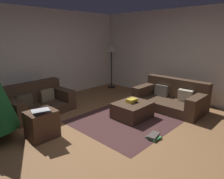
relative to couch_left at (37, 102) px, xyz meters
The scene contains 13 objects.
ground_plane 2.30m from the couch_left, 81.26° to the right, with size 6.40×6.40×0.00m, color brown.
rear_partition 1.40m from the couch_left, 68.59° to the left, with size 6.40×0.12×2.60m, color silver.
corner_partition 4.28m from the couch_left, 32.90° to the right, with size 0.12×6.40×2.60m, color silver.
couch_left is the anchor object (origin of this frame).
couch_right 3.44m from the couch_left, 40.81° to the right, with size 1.00×1.72×0.75m.
ottoman 2.36m from the couch_left, 54.52° to the right, with size 0.82×0.69×0.36m, color #473323.
gift_box 2.34m from the couch_left, 53.66° to the right, with size 0.24×0.17×0.08m, color gold.
tv_remote 2.41m from the couch_left, 53.88° to the right, with size 0.05×0.16×0.02m, color black.
side_table 1.40m from the couch_left, 112.90° to the right, with size 0.52×0.44×0.53m, color #4C3323.
laptop 1.49m from the couch_left, 112.62° to the right, with size 0.41×0.46×0.17m.
book_stack 2.97m from the couch_left, 72.94° to the right, with size 0.32×0.24×0.08m.
corner_lamp 3.21m from the couch_left, ahead, with size 0.36×0.36×1.55m.
area_rug 2.37m from the couch_left, 54.52° to the right, with size 2.60×2.00×0.01m, color #422625.
Camera 1 is at (-2.44, -2.34, 1.88)m, focal length 31.92 mm.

